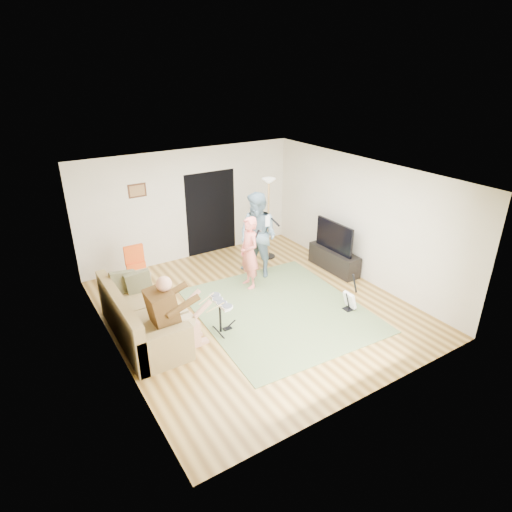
{
  "coord_description": "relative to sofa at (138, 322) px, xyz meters",
  "views": [
    {
      "loc": [
        -3.95,
        -6.28,
        4.52
      ],
      "look_at": [
        0.2,
        0.3,
        0.98
      ],
      "focal_mm": 30.0,
      "sensor_mm": 36.0,
      "label": 1
    }
  ],
  "objects": [
    {
      "name": "floor",
      "position": [
        2.3,
        -0.26,
        -0.31
      ],
      "size": [
        6.0,
        6.0,
        0.0
      ],
      "primitive_type": "plane",
      "color": "brown",
      "rests_on": "ground"
    },
    {
      "name": "walls",
      "position": [
        2.3,
        -0.26,
        1.04
      ],
      "size": [
        5.5,
        6.0,
        2.7
      ],
      "primitive_type": null,
      "color": "beige",
      "rests_on": "floor"
    },
    {
      "name": "ceiling",
      "position": [
        2.3,
        -0.26,
        2.39
      ],
      "size": [
        6.0,
        6.0,
        0.0
      ],
      "primitive_type": "plane",
      "rotation": [
        3.14,
        0.0,
        0.0
      ],
      "color": "white",
      "rests_on": "walls"
    },
    {
      "name": "window_blinds",
      "position": [
        -0.44,
        -0.06,
        1.24
      ],
      "size": [
        0.0,
        2.05,
        2.05
      ],
      "primitive_type": "plane",
      "rotation": [
        1.57,
        0.0,
        1.57
      ],
      "color": "olive",
      "rests_on": "walls"
    },
    {
      "name": "doorway",
      "position": [
        2.85,
        2.73,
        0.74
      ],
      "size": [
        2.1,
        0.0,
        2.1
      ],
      "primitive_type": "plane",
      "rotation": [
        1.57,
        0.0,
        0.0
      ],
      "color": "black",
      "rests_on": "walls"
    },
    {
      "name": "picture_frame",
      "position": [
        1.05,
        2.73,
        1.59
      ],
      "size": [
        0.42,
        0.03,
        0.32
      ],
      "primitive_type": "cube",
      "color": "#3F2314",
      "rests_on": "walls"
    },
    {
      "name": "area_rug",
      "position": [
        2.66,
        -0.6,
        -0.3
      ],
      "size": [
        3.24,
        3.66,
        0.02
      ],
      "primitive_type": "cube",
      "rotation": [
        0.0,
        0.0,
        -0.06
      ],
      "color": "#5F7647",
      "rests_on": "floor"
    },
    {
      "name": "sofa",
      "position": [
        0.0,
        0.0,
        0.0
      ],
      "size": [
        0.95,
        2.3,
        0.93
      ],
      "color": "olive",
      "rests_on": "floor"
    },
    {
      "name": "drummer",
      "position": [
        0.44,
        -0.65,
        0.24
      ],
      "size": [
        0.92,
        0.51,
        1.41
      ],
      "color": "#523717",
      "rests_on": "sofa"
    },
    {
      "name": "drum_kit",
      "position": [
        1.3,
        -0.65,
        -0.01
      ],
      "size": [
        0.37,
        0.66,
        0.68
      ],
      "color": "black",
      "rests_on": "floor"
    },
    {
      "name": "singer",
      "position": [
        2.67,
        0.58,
        0.49
      ],
      "size": [
        0.43,
        0.61,
        1.6
      ],
      "primitive_type": "imported",
      "rotation": [
        0.0,
        0.0,
        -1.65
      ],
      "color": "#F6776B",
      "rests_on": "floor"
    },
    {
      "name": "microphone",
      "position": [
        2.87,
        0.58,
        0.89
      ],
      "size": [
        0.06,
        0.06,
        0.24
      ],
      "primitive_type": null,
      "color": "black",
      "rests_on": "singer"
    },
    {
      "name": "guitarist",
      "position": [
        3.14,
        0.96,
        0.66
      ],
      "size": [
        1.01,
        1.14,
        1.95
      ],
      "primitive_type": "imported",
      "rotation": [
        0.0,
        0.0,
        -1.24
      ],
      "color": "slate",
      "rests_on": "floor"
    },
    {
      "name": "guitar_held",
      "position": [
        3.34,
        0.96,
        1.01
      ],
      "size": [
        0.28,
        0.61,
        0.26
      ],
      "primitive_type": null,
      "rotation": [
        0.0,
        0.0,
        -0.27
      ],
      "color": "white",
      "rests_on": "guitarist"
    },
    {
      "name": "guitar_spare",
      "position": [
        3.84,
        -1.33,
        -0.08
      ],
      "size": [
        0.29,
        0.26,
        0.79
      ],
      "color": "black",
      "rests_on": "floor"
    },
    {
      "name": "torchiere_lamp",
      "position": [
        3.88,
        1.66,
        1.07
      ],
      "size": [
        0.36,
        0.36,
        2.02
      ],
      "color": "black",
      "rests_on": "floor"
    },
    {
      "name": "dining_chair",
      "position": [
        0.56,
        1.67,
        0.05
      ],
      "size": [
        0.44,
        0.46,
        1.0
      ],
      "rotation": [
        0.0,
        0.0,
        -0.02
      ],
      "color": "tan",
      "rests_on": "floor"
    },
    {
      "name": "tv_cabinet",
      "position": [
        4.8,
        0.23,
        -0.06
      ],
      "size": [
        0.4,
        1.4,
        0.5
      ],
      "primitive_type": "cube",
      "color": "black",
      "rests_on": "floor"
    },
    {
      "name": "television",
      "position": [
        4.75,
        0.23,
        0.54
      ],
      "size": [
        0.06,
        1.16,
        0.7
      ],
      "primitive_type": "cube",
      "color": "black",
      "rests_on": "tv_cabinet"
    }
  ]
}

